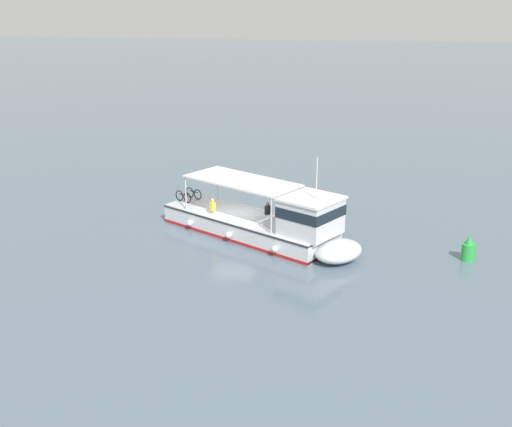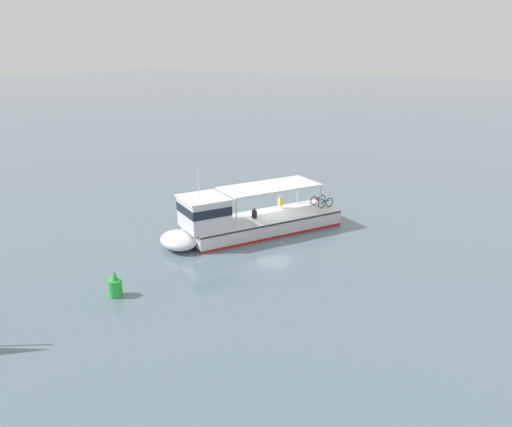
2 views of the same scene
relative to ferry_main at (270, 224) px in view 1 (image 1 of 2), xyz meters
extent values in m
plane|color=slate|center=(-0.94, -2.35, -1.01)|extent=(400.00, 400.00, 0.00)
cube|color=silver|center=(-0.78, -1.42, -0.46)|extent=(7.98, 11.01, 1.10)
ellipsoid|color=silver|center=(2.19, 4.03, -0.46)|extent=(3.64, 3.34, 1.01)
cube|color=red|center=(-0.78, -1.42, -0.91)|extent=(8.01, 11.03, 0.16)
cube|color=#2D2D33|center=(-0.78, -1.42, 0.01)|extent=(8.03, 11.04, 0.10)
cube|color=silver|center=(1.33, 2.44, 1.04)|extent=(3.63, 3.58, 1.90)
cube|color=#19232D|center=(1.33, 2.44, 1.37)|extent=(3.71, 3.65, 0.56)
cube|color=white|center=(1.33, 2.44, 2.05)|extent=(3.85, 3.80, 0.12)
cube|color=white|center=(-0.99, -1.81, 2.14)|extent=(5.79, 7.29, 0.10)
cylinder|color=silver|center=(-0.63, 1.69, 1.09)|extent=(0.08, 0.08, 2.00)
cylinder|color=silver|center=(1.76, 0.39, 1.09)|extent=(0.08, 0.08, 2.00)
cylinder|color=silver|center=(-3.74, -4.02, 1.09)|extent=(0.08, 0.08, 2.00)
cylinder|color=silver|center=(-1.35, -5.32, 1.09)|extent=(0.08, 0.08, 2.00)
cylinder|color=silver|center=(1.47, 2.71, 3.21)|extent=(0.06, 0.06, 2.20)
sphere|color=white|center=(2.41, 0.71, -0.52)|extent=(0.36, 0.36, 0.36)
sphere|color=white|center=(0.83, -2.18, -0.52)|extent=(0.36, 0.36, 0.36)
sphere|color=white|center=(-0.65, -4.90, -0.52)|extent=(0.36, 0.36, 0.36)
torus|color=black|center=(-3.35, -5.20, 0.42)|extent=(0.37, 0.61, 0.66)
torus|color=black|center=(-3.68, -5.81, 0.42)|extent=(0.37, 0.61, 0.66)
cylinder|color=#1E478C|center=(-3.52, -5.51, 0.54)|extent=(0.39, 0.64, 0.06)
torus|color=black|center=(-2.56, -5.63, 0.42)|extent=(0.37, 0.61, 0.66)
torus|color=black|center=(-2.89, -6.24, 0.42)|extent=(0.37, 0.61, 0.66)
cylinder|color=maroon|center=(-2.73, -5.94, 0.54)|extent=(0.39, 0.64, 0.06)
cube|color=yellow|center=(-0.87, -3.56, 0.55)|extent=(0.39, 0.35, 0.52)
sphere|color=beige|center=(-0.87, -3.56, 0.92)|extent=(0.20, 0.20, 0.20)
cube|color=black|center=(-0.76, -0.26, 0.55)|extent=(0.39, 0.35, 0.52)
sphere|color=#9E7051|center=(-0.76, -0.26, 0.92)|extent=(0.20, 0.20, 0.20)
cylinder|color=green|center=(0.74, 10.68, -0.56)|extent=(0.70, 0.70, 0.90)
cone|color=green|center=(0.74, 10.68, 0.14)|extent=(0.42, 0.42, 0.50)
camera|label=1|loc=(32.87, 5.90, 11.80)|focal=44.23mm
camera|label=2|loc=(-17.38, 26.35, 11.00)|focal=35.11mm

